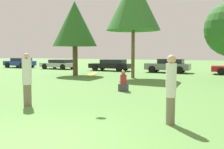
{
  "coord_description": "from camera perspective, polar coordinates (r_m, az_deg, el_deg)",
  "views": [
    {
      "loc": [
        3.82,
        -4.18,
        1.96
      ],
      "look_at": [
        -0.25,
        4.76,
        1.1
      ],
      "focal_mm": 41.6,
      "sensor_mm": 36.0,
      "label": 1
    }
  ],
  "objects": [
    {
      "name": "ground_plane",
      "position": [
        5.99,
        -17.51,
        -14.34
      ],
      "size": [
        120.0,
        120.0,
        0.0
      ],
      "primitive_type": "plane",
      "color": "#54843D"
    },
    {
      "name": "person_thrower",
      "position": [
        9.95,
        -18.17,
        -0.98
      ],
      "size": [
        0.34,
        0.34,
        1.91
      ],
      "rotation": [
        0.0,
        0.0,
        -0.06
      ],
      "color": "#726651",
      "rests_on": "ground"
    },
    {
      "name": "parked_car_black",
      "position": [
        27.07,
        -0.19,
        2.17
      ],
      "size": [
        4.41,
        1.87,
        1.18
      ],
      "rotation": [
        0.0,
        0.0,
        3.13
      ],
      "color": "black",
      "rests_on": "ground"
    },
    {
      "name": "tree_1",
      "position": [
        19.81,
        4.71,
        15.4
      ],
      "size": [
        4.01,
        4.01,
        7.57
      ],
      "color": "brown",
      "rests_on": "ground"
    },
    {
      "name": "frisbee",
      "position": [
        8.47,
        -4.29,
        0.08
      ],
      "size": [
        0.31,
        0.3,
        0.12
      ],
      "color": "orange"
    },
    {
      "name": "parked_car_silver",
      "position": [
        30.61,
        -11.58,
        2.3
      ],
      "size": [
        4.09,
        2.1,
        1.08
      ],
      "rotation": [
        0.0,
        0.0,
        3.13
      ],
      "color": "#B2B2B7",
      "rests_on": "ground"
    },
    {
      "name": "parked_car_blue",
      "position": [
        34.46,
        -19.57,
        2.51
      ],
      "size": [
        3.91,
        1.95,
        1.21
      ],
      "rotation": [
        0.0,
        0.0,
        3.13
      ],
      "color": "#1E389E",
      "rests_on": "ground"
    },
    {
      "name": "bystander_sitting",
      "position": [
        13.0,
        2.52,
        -1.81
      ],
      "size": [
        0.43,
        0.36,
        1.04
      ],
      "color": "#3F3F47",
      "rests_on": "ground"
    },
    {
      "name": "tree_0",
      "position": [
        22.05,
        -8.19,
        10.92
      ],
      "size": [
        3.69,
        3.69,
        6.13
      ],
      "color": "brown",
      "rests_on": "ground"
    },
    {
      "name": "parked_car_grey",
      "position": [
        25.21,
        12.26,
        1.97
      ],
      "size": [
        4.15,
        1.88,
        1.3
      ],
      "rotation": [
        0.0,
        0.0,
        3.13
      ],
      "color": "slate",
      "rests_on": "ground"
    },
    {
      "name": "person_catcher",
      "position": [
        7.14,
        12.82,
        -2.99
      ],
      "size": [
        0.28,
        0.28,
        1.88
      ],
      "rotation": [
        0.0,
        0.0,
        3.08
      ],
      "color": "#726651",
      "rests_on": "ground"
    }
  ]
}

